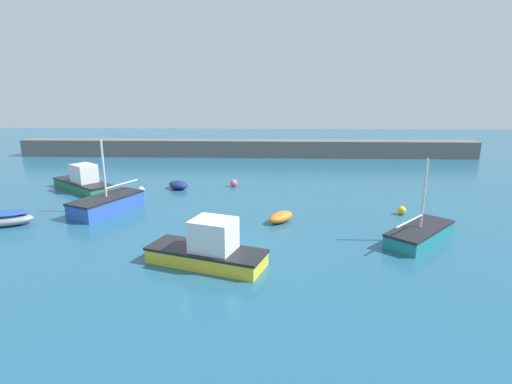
{
  "coord_description": "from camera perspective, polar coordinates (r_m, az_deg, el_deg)",
  "views": [
    {
      "loc": [
        2.81,
        -17.36,
        7.45
      ],
      "look_at": [
        1.77,
        9.57,
        0.47
      ],
      "focal_mm": 28.0,
      "sensor_mm": 36.0,
      "label": 1
    }
  ],
  "objects": [
    {
      "name": "dinghy_near_pier",
      "position": [
        31.19,
        -11.04,
        1.01
      ],
      "size": [
        2.11,
        2.11,
        0.61
      ],
      "rotation": [
        0.0,
        0.0,
        2.35
      ],
      "color": "navy",
      "rests_on": "ground_plane"
    },
    {
      "name": "mooring_buoy_white",
      "position": [
        30.46,
        -16.1,
        0.28
      ],
      "size": [
        0.5,
        0.5,
        0.5
      ],
      "primitive_type": "sphere",
      "color": "white",
      "rests_on": "ground_plane"
    },
    {
      "name": "cabin_cruiser_white",
      "position": [
        17.57,
        -6.74,
        -8.06
      ],
      "size": [
        5.55,
        3.43,
        2.09
      ],
      "rotation": [
        0.0,
        0.0,
        2.81
      ],
      "color": "yellow",
      "rests_on": "ground_plane"
    },
    {
      "name": "sailboat_short_mast",
      "position": [
        21.76,
        22.35,
        -5.51
      ],
      "size": [
        4.36,
        4.5,
        4.22
      ],
      "rotation": [
        0.0,
        0.0,
        0.82
      ],
      "color": "teal",
      "rests_on": "ground_plane"
    },
    {
      "name": "ground_plane",
      "position": [
        19.14,
        -6.49,
        -8.8
      ],
      "size": [
        120.0,
        120.0,
        0.2
      ],
      "primitive_type": "cube",
      "color": "#235B7A"
    },
    {
      "name": "fishing_dinghy_green",
      "position": [
        23.02,
        3.55,
        -3.59
      ],
      "size": [
        1.9,
        2.02,
        0.6
      ],
      "rotation": [
        0.0,
        0.0,
        4.02
      ],
      "color": "orange",
      "rests_on": "ground_plane"
    },
    {
      "name": "harbor_breakwater",
      "position": [
        45.44,
        -1.37,
        6.27
      ],
      "size": [
        50.83,
        2.42,
        1.85
      ],
      "primitive_type": "cube",
      "color": "#66605B",
      "rests_on": "ground_plane"
    },
    {
      "name": "mooring_buoy_pink",
      "position": [
        31.41,
        -3.2,
        1.31
      ],
      "size": [
        0.56,
        0.56,
        0.56
      ],
      "primitive_type": "sphere",
      "color": "#EA668C",
      "rests_on": "ground_plane"
    },
    {
      "name": "mooring_buoy_yellow",
      "position": [
        25.94,
        20.09,
        -2.47
      ],
      "size": [
        0.52,
        0.52,
        0.52
      ],
      "primitive_type": "sphere",
      "color": "yellow",
      "rests_on": "ground_plane"
    },
    {
      "name": "sailboat_twin_hulled",
      "position": [
        26.45,
        -20.51,
        -1.59
      ],
      "size": [
        3.66,
        5.06,
        4.52
      ],
      "rotation": [
        0.0,
        0.0,
        4.29
      ],
      "color": "#2D56B7",
      "rests_on": "ground_plane"
    },
    {
      "name": "motorboat_with_cabin",
      "position": [
        32.71,
        -23.47,
        1.34
      ],
      "size": [
        5.77,
        5.09,
        2.04
      ],
      "rotation": [
        0.0,
        0.0,
        2.47
      ],
      "color": "#287A4C",
      "rests_on": "ground_plane"
    },
    {
      "name": "rowboat_with_red_cover",
      "position": [
        26.44,
        -32.29,
        -3.24
      ],
      "size": [
        3.19,
        2.11,
        0.81
      ],
      "rotation": [
        0.0,
        0.0,
        3.46
      ],
      "color": "gray",
      "rests_on": "ground_plane"
    }
  ]
}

